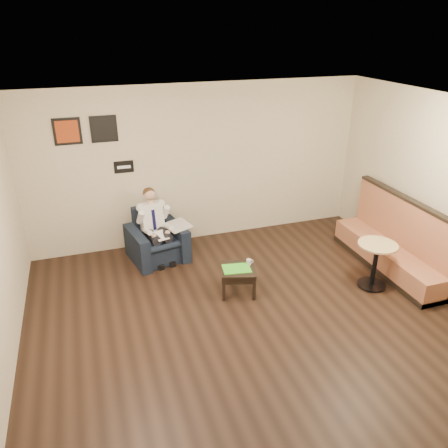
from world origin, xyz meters
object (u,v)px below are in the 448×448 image
object	(u,v)px
side_table	(238,280)
coffee_mug	(249,262)
green_folder	(237,269)
seated_man	(159,230)
cafe_table	(375,265)
banquette	(391,235)
armchair	(157,236)
smartphone	(241,263)

from	to	relation	value
side_table	coffee_mug	xyz separation A→B (m)	(0.19, 0.06, 0.24)
side_table	green_folder	xyz separation A→B (m)	(-0.03, -0.01, 0.21)
seated_man	cafe_table	xyz separation A→B (m)	(2.94, -1.78, -0.22)
seated_man	banquette	bearing A→B (deg)	-33.03
coffee_mug	banquette	world-z (taller)	banquette
banquette	seated_man	bearing A→B (deg)	158.27
seated_man	banquette	world-z (taller)	banquette
green_folder	cafe_table	distance (m)	2.10
coffee_mug	cafe_table	distance (m)	1.90
armchair	cafe_table	size ratio (longest dim) A/B	1.21
cafe_table	green_folder	bearing A→B (deg)	166.66
coffee_mug	banquette	distance (m)	2.39
green_folder	coffee_mug	distance (m)	0.23
green_folder	coffee_mug	xyz separation A→B (m)	(0.22, 0.07, 0.04)
armchair	seated_man	size ratio (longest dim) A/B	0.75
side_table	coffee_mug	bearing A→B (deg)	16.81
armchair	green_folder	bearing A→B (deg)	-68.13
armchair	banquette	distance (m)	3.82
cafe_table	banquette	bearing A→B (deg)	35.09
banquette	cafe_table	xyz separation A→B (m)	(-0.56, -0.39, -0.23)
seated_man	smartphone	world-z (taller)	seated_man
green_folder	banquette	xyz separation A→B (m)	(2.59, -0.09, 0.18)
green_folder	coffee_mug	size ratio (longest dim) A/B	4.74
seated_man	coffee_mug	size ratio (longest dim) A/B	13.57
armchair	green_folder	xyz separation A→B (m)	(0.92, -1.41, -0.01)
seated_man	banquette	size ratio (longest dim) A/B	0.50
banquette	smartphone	bearing A→B (deg)	174.75
seated_man	smartphone	size ratio (longest dim) A/B	9.21
armchair	coffee_mug	size ratio (longest dim) A/B	10.23
armchair	coffee_mug	xyz separation A→B (m)	(1.14, -1.34, 0.02)
smartphone	coffee_mug	bearing A→B (deg)	-7.10
coffee_mug	green_folder	bearing A→B (deg)	-163.19
side_table	green_folder	size ratio (longest dim) A/B	1.22
coffee_mug	armchair	bearing A→B (deg)	130.28
coffee_mug	banquette	xyz separation A→B (m)	(2.38, -0.16, 0.14)
armchair	cafe_table	distance (m)	3.51
seated_man	coffee_mug	distance (m)	1.67
banquette	green_folder	bearing A→B (deg)	177.93
coffee_mug	smartphone	xyz separation A→B (m)	(-0.10, 0.07, -0.04)
side_table	cafe_table	bearing A→B (deg)	-13.80
armchair	coffee_mug	bearing A→B (deg)	-61.01
side_table	green_folder	bearing A→B (deg)	-163.19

